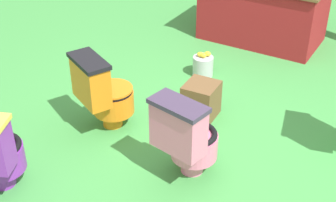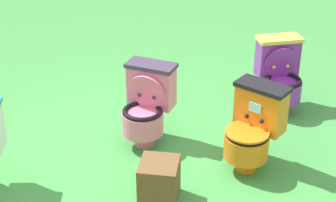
{
  "view_description": "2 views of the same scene",
  "coord_description": "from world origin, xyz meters",
  "px_view_note": "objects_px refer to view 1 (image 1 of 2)",
  "views": [
    {
      "loc": [
        0.76,
        -3.29,
        2.56
      ],
      "look_at": [
        -0.23,
        -0.05,
        0.44
      ],
      "focal_mm": 51.96,
      "sensor_mm": 36.0,
      "label": 1
    },
    {
      "loc": [
        -0.03,
        3.88,
        2.68
      ],
      "look_at": [
        -0.16,
        -0.24,
        0.49
      ],
      "focal_mm": 58.56,
      "sensor_mm": 36.0,
      "label": 2
    }
  ],
  "objects_px": {
    "toilet_pink": "(187,137)",
    "lemon_bucket": "(203,66)",
    "small_crate": "(201,100)",
    "vendor_table": "(263,9)",
    "toilet_orange": "(103,92)"
  },
  "relations": [
    {
      "from": "toilet_pink",
      "to": "lemon_bucket",
      "type": "height_order",
      "value": "toilet_pink"
    },
    {
      "from": "small_crate",
      "to": "lemon_bucket",
      "type": "distance_m",
      "value": 0.79
    },
    {
      "from": "toilet_pink",
      "to": "small_crate",
      "type": "distance_m",
      "value": 0.9
    },
    {
      "from": "toilet_pink",
      "to": "toilet_orange",
      "type": "relative_size",
      "value": 1.0
    },
    {
      "from": "lemon_bucket",
      "to": "small_crate",
      "type": "bearing_deg",
      "value": -78.03
    },
    {
      "from": "toilet_pink",
      "to": "small_crate",
      "type": "height_order",
      "value": "toilet_pink"
    },
    {
      "from": "small_crate",
      "to": "lemon_bucket",
      "type": "xyz_separation_m",
      "value": [
        -0.16,
        0.77,
        -0.05
      ]
    },
    {
      "from": "toilet_pink",
      "to": "vendor_table",
      "type": "height_order",
      "value": "vendor_table"
    },
    {
      "from": "vendor_table",
      "to": "small_crate",
      "type": "distance_m",
      "value": 1.95
    },
    {
      "from": "vendor_table",
      "to": "toilet_orange",
      "type": "bearing_deg",
      "value": -114.78
    },
    {
      "from": "lemon_bucket",
      "to": "toilet_pink",
      "type": "bearing_deg",
      "value": -81.04
    },
    {
      "from": "vendor_table",
      "to": "small_crate",
      "type": "bearing_deg",
      "value": -99.02
    },
    {
      "from": "toilet_pink",
      "to": "vendor_table",
      "type": "xyz_separation_m",
      "value": [
        0.21,
        2.78,
        0.02
      ]
    },
    {
      "from": "vendor_table",
      "to": "small_crate",
      "type": "xyz_separation_m",
      "value": [
        -0.3,
        -1.91,
        -0.22
      ]
    },
    {
      "from": "toilet_pink",
      "to": "vendor_table",
      "type": "relative_size",
      "value": 0.45
    }
  ]
}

